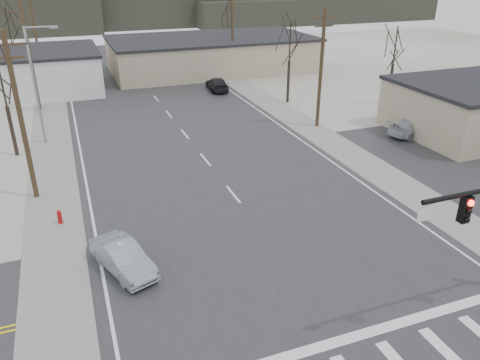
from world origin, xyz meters
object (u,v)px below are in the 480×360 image
object	(u,v)px
car_parked_silver	(415,127)
car_far_a	(217,84)
sedan_crossing	(123,257)
fire_hydrant	(60,217)
car_far_b	(122,45)

from	to	relation	value
car_parked_silver	car_far_a	bearing A→B (deg)	20.14
car_far_a	car_parked_silver	size ratio (longest dim) A/B	0.97
sedan_crossing	fire_hydrant	bearing A→B (deg)	95.21
car_far_b	fire_hydrant	bearing A→B (deg)	-82.75
car_parked_silver	fire_hydrant	bearing A→B (deg)	92.18
fire_hydrant	sedan_crossing	size ratio (longest dim) A/B	0.21
sedan_crossing	car_far_a	bearing A→B (deg)	44.09
car_far_a	car_parked_silver	xyz separation A→B (m)	(10.74, -20.16, 0.01)
car_far_a	car_far_b	distance (m)	32.44
fire_hydrant	sedan_crossing	distance (m)	6.25
sedan_crossing	car_parked_silver	size ratio (longest dim) A/B	0.86
fire_hydrant	car_parked_silver	size ratio (longest dim) A/B	0.18
car_far_a	sedan_crossing	bearing A→B (deg)	70.14
car_far_a	car_parked_silver	world-z (taller)	car_parked_silver
fire_hydrant	car_far_a	distance (m)	30.58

